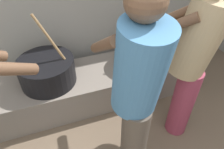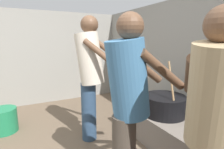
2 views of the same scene
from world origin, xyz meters
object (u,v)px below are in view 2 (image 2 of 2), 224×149
cooking_pot_main (164,105)px  bucket_green_plastic (4,120)px  cook_in_blue_shirt (128,99)px  cook_in_tan_shirt (213,125)px  cook_in_cream_shirt (90,72)px

cooking_pot_main → bucket_green_plastic: size_ratio=1.89×
cook_in_blue_shirt → cook_in_tan_shirt: bearing=20.9°
cook_in_cream_shirt → cook_in_blue_shirt: bearing=-2.8°
bucket_green_plastic → cooking_pot_main: bearing=57.0°
cook_in_cream_shirt → bucket_green_plastic: bearing=-125.7°
cook_in_cream_shirt → bucket_green_plastic: cook_in_cream_shirt is taller
cooking_pot_main → cook_in_cream_shirt: 1.08m
cook_in_blue_shirt → bucket_green_plastic: (-1.79, -1.05, -0.72)m
cooking_pot_main → cook_in_cream_shirt: cook_in_cream_shirt is taller
cook_in_cream_shirt → cook_in_blue_shirt: cook_in_cream_shirt is taller
cook_in_cream_shirt → cook_in_tan_shirt: 1.59m
cook_in_tan_shirt → cook_in_cream_shirt: bearing=-173.9°
cooking_pot_main → bucket_green_plastic: bearing=-123.0°
bucket_green_plastic → cook_in_blue_shirt: bearing=30.2°
cook_in_tan_shirt → cook_in_blue_shirt: cook_in_blue_shirt is taller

